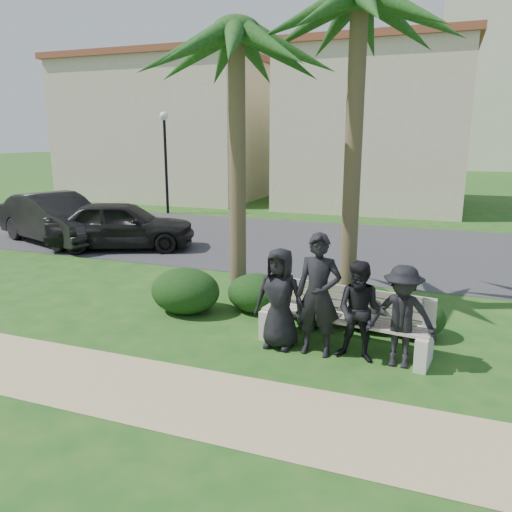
% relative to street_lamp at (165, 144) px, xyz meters
% --- Properties ---
extents(ground, '(160.00, 160.00, 0.00)m').
position_rel_street_lamp_xyz_m(ground, '(9.00, -12.00, -2.94)').
color(ground, '#194D16').
rests_on(ground, ground).
extents(footpath, '(30.00, 1.60, 0.01)m').
position_rel_street_lamp_xyz_m(footpath, '(9.00, -13.80, -2.94)').
color(footpath, tan).
rests_on(footpath, ground).
extents(asphalt_street, '(160.00, 8.00, 0.01)m').
position_rel_street_lamp_xyz_m(asphalt_street, '(9.00, -4.00, -2.94)').
color(asphalt_street, '#2D2D30').
rests_on(asphalt_street, ground).
extents(stucco_bldg_left, '(10.40, 8.40, 7.30)m').
position_rel_street_lamp_xyz_m(stucco_bldg_left, '(-3.00, 6.00, 0.72)').
color(stucco_bldg_left, beige).
rests_on(stucco_bldg_left, ground).
extents(stucco_bldg_right, '(8.40, 8.40, 7.30)m').
position_rel_street_lamp_xyz_m(stucco_bldg_right, '(8.00, 6.00, 0.72)').
color(stucco_bldg_right, beige).
rests_on(stucco_bldg_right, ground).
extents(street_lamp, '(0.36, 0.36, 4.29)m').
position_rel_street_lamp_xyz_m(street_lamp, '(0.00, 0.00, 0.00)').
color(street_lamp, black).
rests_on(street_lamp, ground).
extents(park_bench, '(2.75, 0.97, 0.93)m').
position_rel_street_lamp_xyz_m(park_bench, '(9.90, -11.55, -2.52)').
color(park_bench, '#ADA091').
rests_on(park_bench, ground).
extents(man_a, '(0.82, 0.56, 1.61)m').
position_rel_street_lamp_xyz_m(man_a, '(8.93, -11.84, -2.14)').
color(man_a, black).
rests_on(man_a, ground).
extents(man_b, '(0.70, 0.46, 1.90)m').
position_rel_street_lamp_xyz_m(man_b, '(9.56, -11.89, -1.99)').
color(man_b, black).
rests_on(man_b, ground).
extents(man_c, '(0.79, 0.64, 1.53)m').
position_rel_street_lamp_xyz_m(man_c, '(10.21, -11.89, -2.18)').
color(man_c, black).
rests_on(man_c, ground).
extents(man_d, '(0.99, 0.57, 1.52)m').
position_rel_street_lamp_xyz_m(man_d, '(10.79, -11.88, -2.18)').
color(man_d, black).
rests_on(man_d, ground).
extents(hedge_a, '(1.35, 1.11, 0.88)m').
position_rel_street_lamp_xyz_m(hedge_a, '(6.75, -10.90, -2.50)').
color(hedge_a, black).
rests_on(hedge_a, ground).
extents(hedge_b, '(1.15, 0.95, 0.75)m').
position_rel_street_lamp_xyz_m(hedge_b, '(8.01, -10.39, -2.57)').
color(hedge_b, black).
rests_on(hedge_b, ground).
extents(hedge_c, '(0.96, 0.80, 0.63)m').
position_rel_street_lamp_xyz_m(hedge_c, '(9.21, -10.70, -2.63)').
color(hedge_c, black).
rests_on(hedge_c, ground).
extents(hedge_d, '(1.19, 0.98, 0.77)m').
position_rel_street_lamp_xyz_m(hedge_d, '(10.13, -10.50, -2.56)').
color(hedge_d, black).
rests_on(hedge_d, ground).
extents(hedge_e, '(1.06, 0.88, 0.69)m').
position_rel_street_lamp_xyz_m(hedge_e, '(10.90, -10.61, -2.60)').
color(hedge_e, black).
rests_on(hedge_e, ground).
extents(palm_left, '(3.00, 3.00, 6.03)m').
position_rel_street_lamp_xyz_m(palm_left, '(7.47, -9.99, 2.11)').
color(palm_left, brown).
rests_on(palm_left, ground).
extents(palm_right, '(3.00, 3.00, 6.53)m').
position_rel_street_lamp_xyz_m(palm_right, '(9.59, -9.52, 2.59)').
color(palm_right, brown).
rests_on(palm_right, ground).
extents(car_a, '(4.57, 3.22, 1.45)m').
position_rel_street_lamp_xyz_m(car_a, '(2.35, -6.65, -2.22)').
color(car_a, black).
rests_on(car_a, ground).
extents(car_b, '(4.95, 3.12, 1.54)m').
position_rel_street_lamp_xyz_m(car_b, '(-0.15, -6.59, -2.17)').
color(car_b, black).
rests_on(car_b, ground).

